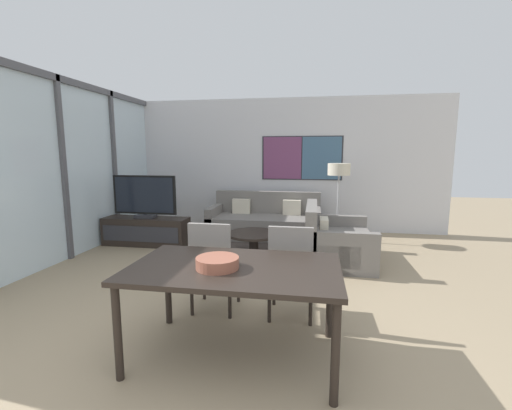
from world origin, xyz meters
name	(u,v)px	position (x,y,z in m)	size (l,w,h in m)	color
ground_plane	(187,403)	(0.00, 0.00, 0.00)	(24.00, 24.00, 0.00)	#9E896B
wall_back	(278,165)	(0.02, 5.43, 1.41)	(7.02, 0.09, 2.80)	silver
window_wall_left	(61,161)	(-3.01, 2.72, 1.53)	(0.07, 5.43, 2.80)	silver
area_rug	(254,254)	(-0.15, 3.40, 0.00)	(2.35, 2.10, 0.01)	#473D38
tv_console	(146,231)	(-2.19, 3.69, 0.25)	(1.53, 0.46, 0.50)	black
television	(145,197)	(-2.19, 3.69, 0.88)	(1.17, 0.20, 0.76)	#2D2D33
sofa_main	(265,222)	(-0.15, 4.72, 0.28)	(2.17, 0.99, 0.87)	slate
sofa_side	(332,243)	(1.10, 3.31, 0.28)	(0.99, 1.41, 0.87)	slate
coffee_table	(254,238)	(-0.15, 3.40, 0.28)	(0.86, 0.86, 0.37)	black
dining_table	(235,275)	(0.20, 0.58, 0.70)	(1.66, 0.99, 0.77)	black
dining_chair_left	(213,264)	(-0.21, 1.32, 0.53)	(0.46, 0.46, 0.97)	gray
dining_chair_centre	(291,268)	(0.60, 1.30, 0.53)	(0.46, 0.46, 0.97)	gray
fruit_bowl	(217,262)	(0.08, 0.51, 0.82)	(0.33, 0.33, 0.09)	#995642
floor_lamp	(339,174)	(1.25, 4.58, 1.27)	(0.41, 0.41, 1.47)	#2D2D33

